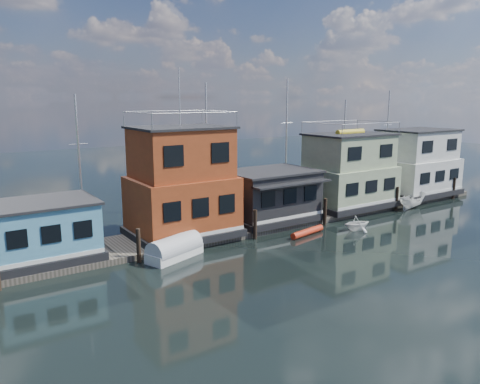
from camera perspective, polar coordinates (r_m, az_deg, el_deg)
ground at (r=31.00m, az=18.12°, el=-8.43°), size 160.00×160.00×0.00m
dock at (r=39.07m, az=4.24°, el=-3.47°), size 48.00×5.00×0.40m
houseboat_blue at (r=31.25m, az=-22.84°, el=-4.37°), size 6.40×4.90×3.66m
houseboat_red at (r=33.77m, az=-7.13°, el=0.89°), size 7.40×5.90×11.86m
houseboat_dark at (r=38.25m, az=3.72°, el=-0.37°), size 7.40×6.10×4.06m
houseboat_green at (r=44.03m, az=13.09°, el=2.42°), size 8.40×5.90×7.03m
houseboat_white at (r=51.71m, az=20.74°, el=3.27°), size 8.40×5.90×6.66m
pilings at (r=36.54m, az=6.55°, el=-3.11°), size 42.28×0.28×2.20m
background_masts at (r=45.66m, az=4.44°, el=5.53°), size 36.40×0.16×12.00m
motorboat at (r=46.62m, az=20.27°, el=-1.06°), size 3.85×1.86×1.43m
red_kayak at (r=35.86m, az=8.20°, el=-4.84°), size 3.46×1.16×0.50m
dinghy_white at (r=37.78m, az=14.07°, el=-3.67°), size 2.65×2.40×1.21m
tarp_runabout at (r=30.77m, az=-7.98°, el=-6.94°), size 4.20×2.76×1.59m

